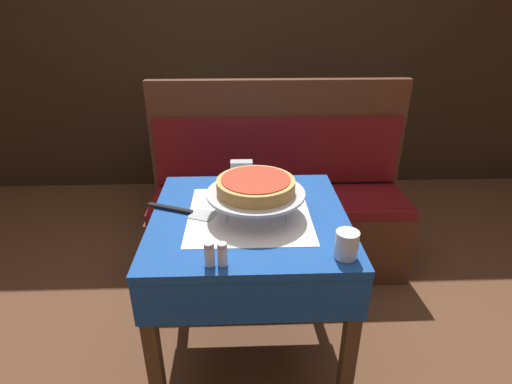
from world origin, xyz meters
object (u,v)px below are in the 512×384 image
object	(u,v)px
booth_bench	(278,215)
pizza_server	(182,211)
dining_table_front	(249,240)
water_glass_near	(347,245)
pizza_pan_stand	(256,194)
deep_dish_pizza	(256,185)
napkin_holder	(242,170)
dining_table_rear	(209,131)
condiment_caddy	(210,114)
pepper_shaker	(222,254)
salt_shaker	(209,254)

from	to	relation	value
booth_bench	pizza_server	size ratio (longest dim) A/B	5.17
dining_table_front	water_glass_near	bearing A→B (deg)	-44.12
booth_bench	pizza_pan_stand	world-z (taller)	booth_bench
pizza_pan_stand	deep_dish_pizza	world-z (taller)	deep_dish_pizza
napkin_holder	dining_table_rear	bearing A→B (deg)	101.69
booth_bench	condiment_caddy	xyz separation A→B (m)	(-0.43, 0.63, 0.46)
booth_bench	water_glass_near	bearing A→B (deg)	-83.32
water_glass_near	booth_bench	bearing A→B (deg)	96.68
dining_table_front	napkin_holder	distance (m)	0.37
water_glass_near	condiment_caddy	world-z (taller)	condiment_caddy
pizza_server	booth_bench	bearing A→B (deg)	57.05
pepper_shaker	condiment_caddy	bearing A→B (deg)	95.09
dining_table_rear	pepper_shaker	size ratio (longest dim) A/B	9.61
pizza_pan_stand	pizza_server	world-z (taller)	pizza_pan_stand
pizza_pan_stand	pepper_shaker	size ratio (longest dim) A/B	4.78
deep_dish_pizza	condiment_caddy	world-z (taller)	condiment_caddy
booth_bench	condiment_caddy	bearing A→B (deg)	123.87
deep_dish_pizza	pizza_server	world-z (taller)	deep_dish_pizza
dining_table_front	dining_table_rear	distance (m)	1.48
dining_table_rear	pizza_server	size ratio (longest dim) A/B	2.64
pizza_pan_stand	water_glass_near	xyz separation A→B (m)	(0.28, -0.30, -0.04)
salt_shaker	napkin_holder	xyz separation A→B (m)	(0.10, 0.66, 0.01)
pizza_pan_stand	pepper_shaker	bearing A→B (deg)	-109.42
dining_table_rear	pizza_server	xyz separation A→B (m)	(-0.00, -1.43, 0.11)
booth_bench	napkin_holder	distance (m)	0.63
booth_bench	water_glass_near	xyz separation A→B (m)	(0.12, -1.02, 0.46)
dining_table_front	pizza_server	bearing A→B (deg)	173.92
booth_bench	pepper_shaker	distance (m)	1.17
dining_table_rear	condiment_caddy	world-z (taller)	condiment_caddy
dining_table_front	water_glass_near	xyz separation A→B (m)	(0.31, -0.30, 0.16)
napkin_holder	condiment_caddy	bearing A→B (deg)	101.73
deep_dish_pizza	pepper_shaker	xyz separation A→B (m)	(-0.12, -0.33, -0.08)
deep_dish_pizza	pizza_pan_stand	bearing A→B (deg)	90.00
deep_dish_pizza	condiment_caddy	size ratio (longest dim) A/B	2.01
dining_table_rear	booth_bench	size ratio (longest dim) A/B	0.51
deep_dish_pizza	pizza_server	distance (m)	0.31
water_glass_near	salt_shaker	xyz separation A→B (m)	(-0.44, -0.03, -0.01)
pepper_shaker	dining_table_front	bearing A→B (deg)	74.50
pizza_server	salt_shaker	bearing A→B (deg)	-69.31
pizza_server	condiment_caddy	distance (m)	1.33
pizza_pan_stand	salt_shaker	bearing A→B (deg)	-115.41
dining_table_front	deep_dish_pizza	world-z (taller)	deep_dish_pizza
booth_bench	pizza_server	xyz separation A→B (m)	(-0.45, -0.69, 0.42)
pepper_shaker	dining_table_rear	bearing A→B (deg)	95.43
pizza_server	dining_table_front	bearing A→B (deg)	-6.08
deep_dish_pizza	salt_shaker	xyz separation A→B (m)	(-0.16, -0.33, -0.08)
water_glass_near	salt_shaker	size ratio (longest dim) A/B	1.15
dining_table_front	booth_bench	size ratio (longest dim) A/B	0.51
salt_shaker	deep_dish_pizza	bearing A→B (deg)	64.59
pepper_shaker	napkin_holder	xyz separation A→B (m)	(0.06, 0.66, 0.01)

